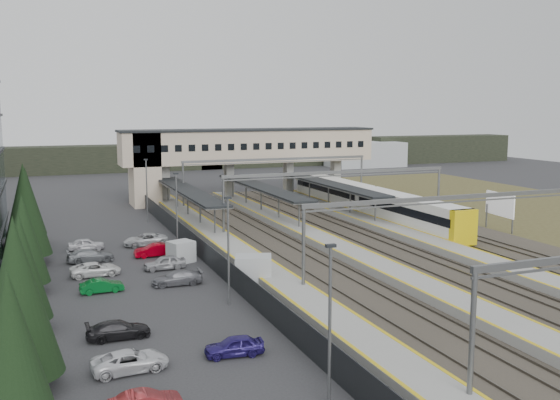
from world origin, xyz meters
name	(u,v)px	position (x,y,z in m)	size (l,w,h in m)	color
ground	(288,269)	(0.00, 0.00, 0.00)	(220.00, 220.00, 0.00)	#2B2B2D
conifer_row	(23,244)	(-22.00, -3.86, 4.84)	(4.42, 49.82, 9.50)	black
car_park	(142,290)	(-13.76, -3.93, 0.61)	(10.55, 44.48, 1.28)	silver
lampposts	(198,225)	(-8.00, 1.25, 4.34)	(0.50, 53.25, 8.07)	slate
fence	(205,252)	(-6.50, 5.00, 1.00)	(0.08, 90.00, 2.00)	#26282B
relay_cabin_near	(253,270)	(-4.65, -3.80, 1.22)	(3.49, 3.02, 2.45)	#A6AAAC
relay_cabin_far	(181,252)	(-8.54, 5.89, 1.01)	(2.74, 2.53, 2.03)	#A6AAAC
rail_corridor	(354,246)	(9.34, 5.00, 0.29)	(34.00, 90.00, 0.92)	#322C26
canopies	(261,187)	(7.00, 27.00, 3.92)	(23.10, 30.00, 3.28)	black
footbridge	(233,150)	(7.70, 42.00, 7.93)	(40.40, 6.40, 11.20)	#C6AE95
gantries	(388,193)	(12.00, 3.00, 6.00)	(28.40, 62.28, 7.17)	slate
train	(368,201)	(20.00, 21.20, 2.13)	(2.97, 41.29, 3.74)	white
billboard	(500,206)	(29.84, 7.23, 3.01)	(0.73, 5.44, 4.54)	slate
treeline_far	(236,156)	(23.81, 92.28, 2.95)	(170.00, 19.00, 7.00)	black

